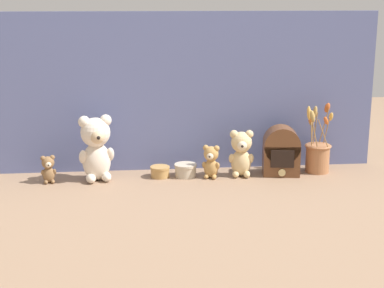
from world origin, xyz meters
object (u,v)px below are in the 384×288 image
object	(u,v)px
teddy_bear_small	(211,161)
decorative_tin_tall	(160,172)
decorative_tin_short	(186,170)
teddy_bear_large	(96,147)
flower_vase	(318,153)
teddy_bear_medium	(241,152)
teddy_bear_tiny	(48,169)
vintage_radio	(281,151)

from	to	relation	value
teddy_bear_small	decorative_tin_tall	distance (m)	0.23
decorative_tin_short	teddy_bear_small	bearing A→B (deg)	-15.82
teddy_bear_large	decorative_tin_short	xyz separation A→B (m)	(0.39, 0.01, -0.12)
decorative_tin_tall	decorative_tin_short	distance (m)	0.12
decorative_tin_short	flower_vase	bearing A→B (deg)	1.13
teddy_bear_large	teddy_bear_medium	xyz separation A→B (m)	(0.64, -0.00, -0.04)
flower_vase	decorative_tin_short	bearing A→B (deg)	-178.87
decorative_tin_tall	decorative_tin_short	xyz separation A→B (m)	(0.11, -0.00, 0.00)
teddy_bear_tiny	decorative_tin_short	xyz separation A→B (m)	(0.60, 0.03, -0.04)
teddy_bear_tiny	vintage_radio	distance (m)	1.04
teddy_bear_medium	teddy_bear_small	xyz separation A→B (m)	(-0.14, -0.01, -0.03)
teddy_bear_small	flower_vase	xyz separation A→B (m)	(0.50, 0.04, 0.01)
flower_vase	vintage_radio	world-z (taller)	flower_vase
vintage_radio	decorative_tin_short	bearing A→B (deg)	178.49
teddy_bear_medium	flower_vase	distance (m)	0.36
flower_vase	decorative_tin_short	size ratio (longest dim) A/B	3.16
decorative_tin_short	teddy_bear_medium	bearing A→B (deg)	-4.12
teddy_bear_large	vintage_radio	distance (m)	0.83
teddy_bear_medium	decorative_tin_short	distance (m)	0.26
flower_vase	teddy_bear_tiny	bearing A→B (deg)	-177.84
teddy_bear_small	decorative_tin_tall	bearing A→B (deg)	171.48
vintage_radio	teddy_bear_tiny	bearing A→B (deg)	-178.76
teddy_bear_large	decorative_tin_short	distance (m)	0.41
teddy_bear_medium	vintage_radio	size ratio (longest dim) A/B	0.95
teddy_bear_large	decorative_tin_tall	bearing A→B (deg)	3.48
teddy_bear_large	teddy_bear_tiny	xyz separation A→B (m)	(-0.21, -0.02, -0.09)
teddy_bear_small	decorative_tin_short	size ratio (longest dim) A/B	1.49
teddy_bear_tiny	decorative_tin_tall	xyz separation A→B (m)	(0.49, 0.04, -0.04)
teddy_bear_tiny	decorative_tin_short	size ratio (longest dim) A/B	1.22
teddy_bear_small	decorative_tin_short	distance (m)	0.13
teddy_bear_tiny	flower_vase	world-z (taller)	flower_vase
teddy_bear_large	teddy_bear_medium	world-z (taller)	teddy_bear_large
teddy_bear_small	vintage_radio	xyz separation A→B (m)	(0.32, 0.02, 0.03)
teddy_bear_large	flower_vase	xyz separation A→B (m)	(1.00, 0.03, -0.06)
teddy_bear_large	teddy_bear_small	distance (m)	0.51
teddy_bear_tiny	vintage_radio	xyz separation A→B (m)	(1.04, 0.02, 0.04)
teddy_bear_tiny	teddy_bear_small	bearing A→B (deg)	0.18
flower_vase	vintage_radio	size ratio (longest dim) A/B	1.43
teddy_bear_medium	vintage_radio	distance (m)	0.18
teddy_bear_medium	teddy_bear_small	world-z (taller)	teddy_bear_medium
decorative_tin_tall	teddy_bear_medium	bearing A→B (deg)	-3.19
vintage_radio	decorative_tin_short	xyz separation A→B (m)	(-0.43, 0.01, -0.08)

